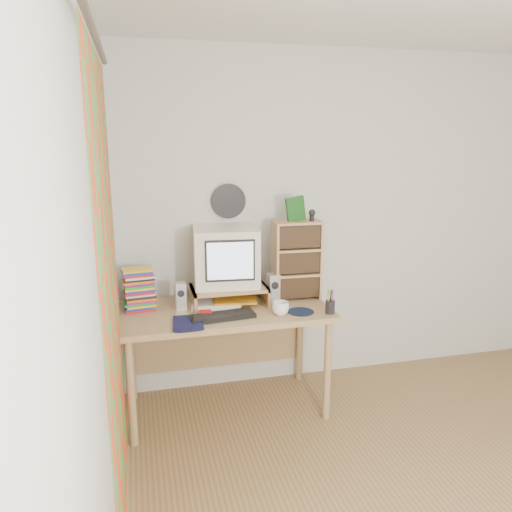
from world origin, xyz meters
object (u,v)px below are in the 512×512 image
mug (280,308)px  diary (173,322)px  keyboard (223,316)px  dvd_stack (139,290)px  cd_rack (297,260)px  desk (223,323)px  crt_monitor (226,257)px

mug → diary: bearing=-177.6°
diary → keyboard: bearing=14.3°
dvd_stack → diary: bearing=-68.0°
dvd_stack → cd_rack: size_ratio=0.49×
desk → mug: (0.33, -0.27, 0.18)m
desk → crt_monitor: bearing=66.2°
desk → diary: (-0.37, -0.30, 0.16)m
dvd_stack → mug: dvd_stack is taller
desk → crt_monitor: size_ratio=3.30×
cd_rack → mug: 0.44m
diary → dvd_stack: bearing=123.9°
mug → cd_rack: bearing=56.3°
cd_rack → diary: (-0.91, -0.34, -0.26)m
dvd_stack → cd_rack: bearing=-7.3°
desk → mug: bearing=-39.2°
dvd_stack → desk: bearing=-11.8°
keyboard → desk: bearing=72.9°
mug → diary: 0.70m
mug → crt_monitor: bearing=129.4°
desk → cd_rack: bearing=4.5°
desk → diary: bearing=-140.7°
keyboard → dvd_stack: 0.60m
crt_monitor → diary: size_ratio=1.88×
keyboard → diary: 0.32m
crt_monitor → diary: crt_monitor is taller
crt_monitor → dvd_stack: bearing=-170.9°
dvd_stack → diary: (0.19, -0.35, -0.11)m
dvd_stack → diary: 0.41m
desk → keyboard: (-0.05, -0.25, 0.15)m
cd_rack → mug: (-0.21, -0.31, -0.24)m
dvd_stack → cd_rack: cd_rack is taller
cd_rack → crt_monitor: bearing=177.2°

